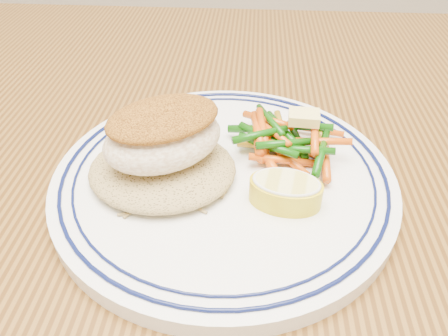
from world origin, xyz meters
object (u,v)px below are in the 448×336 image
dining_table (244,259)px  fish_fillet (163,134)px  lemon_wedge (286,190)px  plate (224,178)px  rice_pilaf (162,166)px  vegetable_pile (282,139)px

dining_table → fish_fillet: size_ratio=12.86×
dining_table → lemon_wedge: size_ratio=24.85×
plate → rice_pilaf: (-0.05, -0.01, 0.02)m
fish_fillet → plate: bearing=6.7°
dining_table → fish_fillet: bearing=-173.5°
vegetable_pile → rice_pilaf: bearing=-156.4°
dining_table → rice_pilaf: 0.14m
vegetable_pile → fish_fillet: bearing=-157.5°
dining_table → plate: plate is taller
rice_pilaf → fish_fillet: fish_fillet is taller
vegetable_pile → lemon_wedge: 0.07m
dining_table → plate: bearing=-173.7°
dining_table → lemon_wedge: (0.03, -0.03, 0.12)m
rice_pilaf → dining_table: bearing=9.1°
fish_fillet → rice_pilaf: bearing=-128.3°
plate → fish_fillet: (-0.05, -0.01, 0.05)m
plate → lemon_wedge: lemon_wedge is taller
fish_fillet → vegetable_pile: fish_fillet is taller
plate → vegetable_pile: vegetable_pile is taller
rice_pilaf → lemon_wedge: (0.10, -0.02, 0.00)m
rice_pilaf → plate: bearing=10.2°
fish_fillet → lemon_wedge: size_ratio=1.93×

